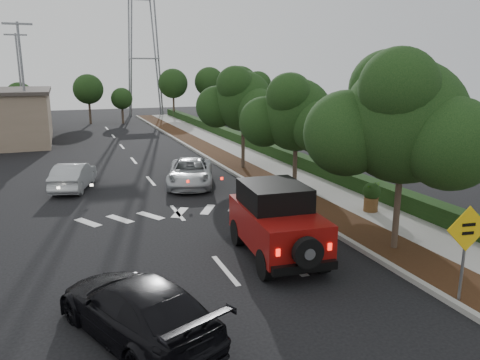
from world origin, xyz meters
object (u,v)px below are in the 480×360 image
silver_suv_ahead (190,173)px  speed_hump_sign (466,241)px  black_suv_oncoming (137,308)px  red_jeep (275,220)px

silver_suv_ahead → speed_hump_sign: bearing=-60.9°
silver_suv_ahead → speed_hump_sign: speed_hump_sign is taller
silver_suv_ahead → black_suv_oncoming: 13.76m
silver_suv_ahead → red_jeep: bearing=-72.3°
red_jeep → black_suv_oncoming: size_ratio=0.98×
silver_suv_ahead → black_suv_oncoming: (-4.65, -12.95, 0.03)m
red_jeep → black_suv_oncoming: bearing=-142.0°
silver_suv_ahead → speed_hump_sign: 14.72m
black_suv_oncoming → speed_hump_sign: 7.92m
black_suv_oncoming → speed_hump_sign: speed_hump_sign is taller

